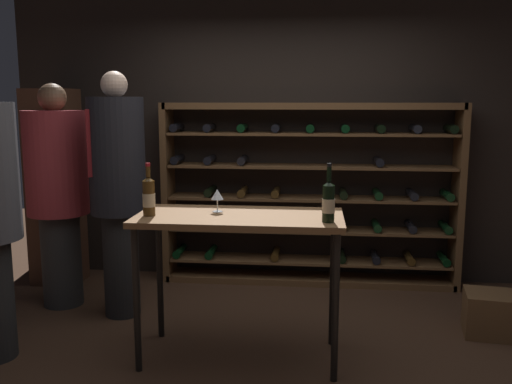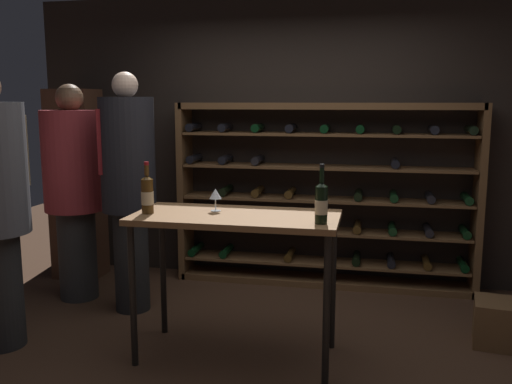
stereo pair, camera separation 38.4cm
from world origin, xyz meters
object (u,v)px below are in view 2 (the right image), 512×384
wine_bottle_black_capsule (147,194)px  wine_rack (324,196)px  wine_crate (510,324)px  wine_bottle_red_label (321,203)px  wine_glass_stemmed_left (215,195)px  person_host_in_suit (129,182)px  tasting_table (236,230)px  person_guest_khaki (74,184)px  display_cabinet (77,185)px

wine_bottle_black_capsule → wine_rack: bearing=59.2°
wine_crate → wine_bottle_black_capsule: size_ratio=1.40×
wine_bottle_red_label → wine_glass_stemmed_left: wine_bottle_red_label is taller
person_host_in_suit → tasting_table: bearing=-72.3°
person_guest_khaki → display_cabinet: 0.66m
wine_crate → person_guest_khaki: bearing=175.5°
person_host_in_suit → wine_glass_stemmed_left: bearing=-73.6°
person_guest_khaki → display_cabinet: bearing=-169.9°
tasting_table → wine_bottle_red_label: (0.57, -0.16, 0.24)m
person_guest_khaki → wine_bottle_black_capsule: 1.40m
wine_bottle_red_label → person_host_in_suit: bearing=153.3°
tasting_table → person_guest_khaki: person_guest_khaki is taller
wine_glass_stemmed_left → tasting_table: bearing=-24.2°
person_host_in_suit → display_cabinet: 1.17m
tasting_table → wine_bottle_black_capsule: 0.63m
person_host_in_suit → wine_bottle_black_capsule: (0.48, -0.74, 0.04)m
wine_glass_stemmed_left → wine_bottle_red_label: bearing=-17.6°
wine_rack → person_host_in_suit: 1.80m
wine_bottle_red_label → wine_bottle_black_capsule: 1.16m
display_cabinet → wine_bottle_red_label: display_cabinet is taller
wine_rack → wine_bottle_red_label: wine_rack is taller
person_host_in_suit → wine_bottle_black_capsule: 0.88m
wine_rack → wine_glass_stemmed_left: bearing=-111.1°
person_host_in_suit → wine_glass_stemmed_left: 1.07m
wine_rack → display_cabinet: (-2.39, -0.23, 0.07)m
wine_bottle_black_capsule → wine_glass_stemmed_left: 0.45m
display_cabinet → wine_bottle_black_capsule: (1.37, -1.49, 0.20)m
person_host_in_suit → wine_crate: 3.06m
wine_rack → wine_crate: 1.91m
tasting_table → wine_bottle_black_capsule: size_ratio=3.93×
wine_rack → person_guest_khaki: 2.24m
wine_bottle_black_capsule → display_cabinet: bearing=132.6°
tasting_table → wine_glass_stemmed_left: wine_glass_stemmed_left is taller
person_guest_khaki → wine_bottle_red_label: (2.22, -0.99, 0.10)m
wine_glass_stemmed_left → wine_crate: bearing=13.3°
person_guest_khaki → wine_bottle_red_label: person_guest_khaki is taller
display_cabinet → wine_bottle_red_label: 2.97m
person_guest_khaki → wine_bottle_black_capsule: person_guest_khaki is taller
wine_bottle_red_label → wine_bottle_black_capsule: (-1.15, 0.08, -0.00)m
person_host_in_suit → wine_crate: size_ratio=4.07×
wine_crate → wine_bottle_black_capsule: bearing=-165.5°
tasting_table → wine_bottle_black_capsule: wine_bottle_black_capsule is taller
person_guest_khaki → wine_rack: bearing=93.4°
wine_crate → wine_bottle_red_label: wine_bottle_red_label is taller
tasting_table → display_cabinet: bearing=144.2°
wine_rack → wine_crate: wine_rack is taller
wine_crate → wine_bottle_red_label: size_ratio=1.32×
person_host_in_suit → person_guest_khaki: size_ratio=1.05×
wine_glass_stemmed_left → wine_bottle_black_capsule: bearing=-159.8°
display_cabinet → wine_glass_stemmed_left: 2.24m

